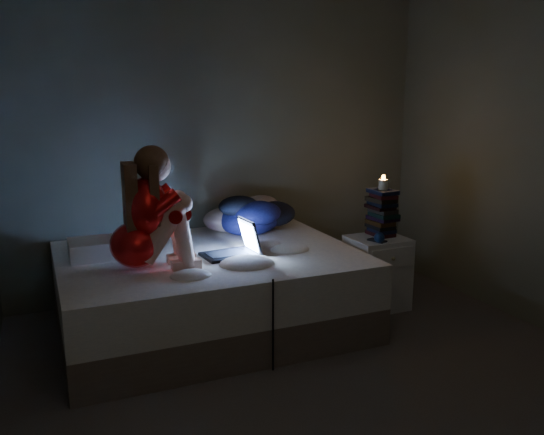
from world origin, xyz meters
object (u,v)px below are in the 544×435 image
woman (134,209)px  candle (383,186)px  phone (377,240)px  bed (210,290)px  laptop (229,238)px  nightstand (377,273)px

woman → candle: bearing=6.5°
candle → phone: candle is taller
woman → candle: (1.93, 0.13, 0.01)m
phone → bed: bearing=149.9°
phone → laptop: bearing=156.2°
phone → nightstand: bearing=31.6°
nightstand → phone: size_ratio=4.06×
phone → woman: bearing=159.6°
bed → nightstand: bearing=-5.6°
woman → phone: 1.84m
candle → phone: 0.44m
bed → nightstand: nightstand is taller
laptop → nightstand: bearing=-4.6°
nightstand → phone: bearing=-128.7°
laptop → phone: (1.16, -0.07, -0.12)m
woman → phone: woman is taller
bed → candle: size_ratio=25.60×
woman → candle: size_ratio=9.95×
nightstand → candle: (0.06, 0.05, 0.68)m
bed → candle: 1.55m
laptop → candle: (1.29, 0.06, 0.27)m
nightstand → candle: bearing=39.3°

